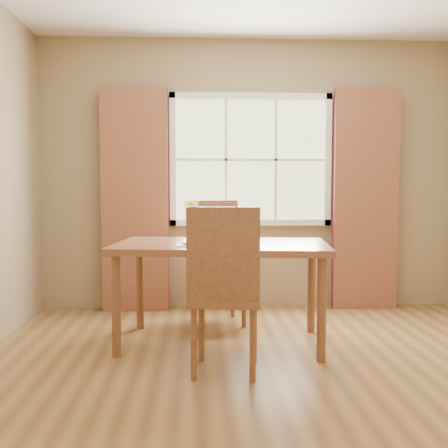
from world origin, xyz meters
The scene contains 12 objects.
room centered at (0.00, 0.00, 1.35)m, with size 4.24×3.84×2.74m.
window centered at (0.00, 1.87, 1.50)m, with size 1.62×0.06×1.32m.
curtain_left centered at (-1.15, 1.78, 1.10)m, with size 0.65×0.08×2.20m, color maroon.
curtain_right centered at (1.15, 1.78, 1.10)m, with size 0.65×0.08×2.20m, color maroon.
dining_table centered at (-0.35, 0.65, 0.71)m, with size 1.73×1.10×0.80m.
chair_near centered at (-0.36, -0.06, 0.61)m, with size 0.52×0.52×1.11m.
chair_far centered at (-0.37, 1.37, 0.61)m, with size 0.54×0.54×1.11m.
placemat centered at (-0.47, 0.55, 0.80)m, with size 0.45×0.33×0.01m, color silver.
plate centered at (-0.49, 0.52, 0.81)m, with size 0.25×0.25×0.01m, color #81DB36.
croissant_sandwich centered at (-0.44, 0.56, 0.88)m, with size 0.20×0.17×0.13m.
water_glass centered at (-0.14, 0.53, 0.86)m, with size 0.09×0.09×0.13m.
flower_vase centered at (-0.59, 0.89, 0.99)m, with size 0.13×0.13×0.33m.
Camera 1 is at (-0.53, -3.39, 1.24)m, focal length 42.00 mm.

